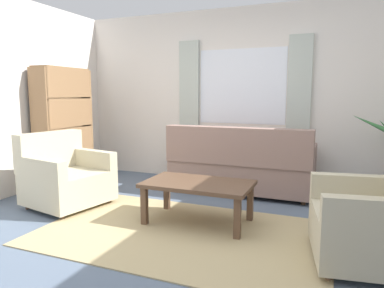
{
  "coord_description": "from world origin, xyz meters",
  "views": [
    {
      "loc": [
        1.32,
        -2.99,
        1.34
      ],
      "look_at": [
        -0.18,
        0.7,
        0.78
      ],
      "focal_mm": 33.03,
      "sensor_mm": 36.0,
      "label": 1
    }
  ],
  "objects_px": {
    "couch": "(241,166)",
    "armchair_left": "(65,177)",
    "armchair_right": "(377,222)",
    "coffee_table": "(198,187)",
    "bookshelf": "(66,125)"
  },
  "relations": [
    {
      "from": "bookshelf",
      "to": "coffee_table",
      "type": "bearing_deg",
      "value": 72.09
    },
    {
      "from": "armchair_right",
      "to": "bookshelf",
      "type": "relative_size",
      "value": 0.56
    },
    {
      "from": "coffee_table",
      "to": "bookshelf",
      "type": "relative_size",
      "value": 0.64
    },
    {
      "from": "bookshelf",
      "to": "couch",
      "type": "bearing_deg",
      "value": 101.82
    },
    {
      "from": "couch",
      "to": "coffee_table",
      "type": "height_order",
      "value": "couch"
    },
    {
      "from": "coffee_table",
      "to": "bookshelf",
      "type": "bearing_deg",
      "value": 162.09
    },
    {
      "from": "armchair_left",
      "to": "armchair_right",
      "type": "relative_size",
      "value": 1.03
    },
    {
      "from": "couch",
      "to": "armchair_right",
      "type": "relative_size",
      "value": 1.98
    },
    {
      "from": "couch",
      "to": "armchair_left",
      "type": "relative_size",
      "value": 1.93
    },
    {
      "from": "armchair_right",
      "to": "bookshelf",
      "type": "height_order",
      "value": "bookshelf"
    },
    {
      "from": "armchair_left",
      "to": "armchair_right",
      "type": "bearing_deg",
      "value": -83.34
    },
    {
      "from": "armchair_left",
      "to": "coffee_table",
      "type": "relative_size",
      "value": 0.9
    },
    {
      "from": "armchair_right",
      "to": "armchair_left",
      "type": "bearing_deg",
      "value": -103.78
    },
    {
      "from": "armchair_right",
      "to": "coffee_table",
      "type": "relative_size",
      "value": 0.87
    },
    {
      "from": "bookshelf",
      "to": "armchair_left",
      "type": "bearing_deg",
      "value": 39.74
    }
  ]
}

